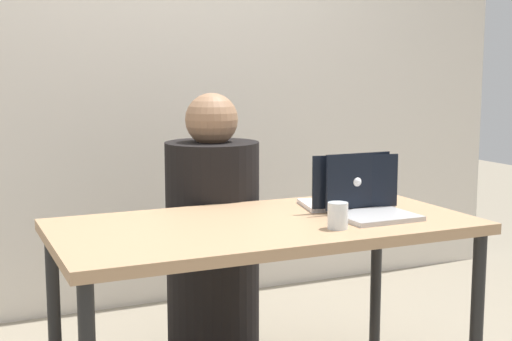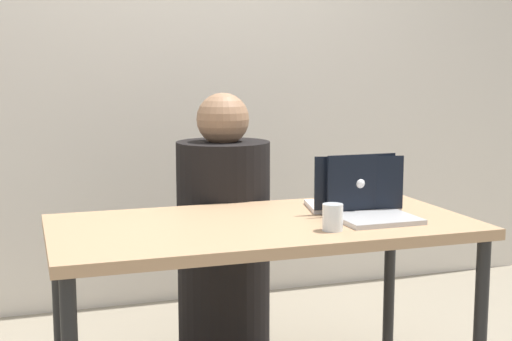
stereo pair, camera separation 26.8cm
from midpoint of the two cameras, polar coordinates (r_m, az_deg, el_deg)
name	(u,v)px [view 2 (the right image)]	position (r m, az deg, el deg)	size (l,w,h in m)	color
back_wall	(178,88)	(3.98, -4.35, 6.61)	(4.50, 0.10, 2.40)	beige
desk	(263,239)	(2.65, 3.43, -5.55)	(1.55, 0.78, 0.74)	tan
person_at_center	(224,241)	(3.23, -0.23, -5.68)	(0.49, 0.49, 1.20)	black
laptop_front_right	(371,205)	(2.73, 12.00, -2.78)	(0.29, 0.28, 0.24)	#B6B5B5
laptop_back_right	(354,198)	(2.88, 10.49, -2.19)	(0.39, 0.31, 0.23)	silver
water_glass_right	(333,219)	(2.51, 9.21, -3.89)	(0.07, 0.07, 0.09)	white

